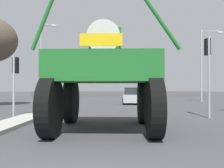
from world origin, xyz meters
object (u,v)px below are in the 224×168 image
(traffic_signal_near_left, at_px, (15,72))
(streetlight_far_right, at_px, (203,61))
(sedan_ahead, at_px, (133,96))
(oversize_sprayer, at_px, (105,75))
(traffic_signal_near_right, at_px, (208,59))
(streetlight_far_left, at_px, (42,58))

(traffic_signal_near_left, distance_m, streetlight_far_right, 19.62)
(sedan_ahead, relative_size, traffic_signal_near_left, 1.30)
(sedan_ahead, distance_m, traffic_signal_near_left, 12.53)
(sedan_ahead, bearing_deg, oversize_sprayer, 176.35)
(traffic_signal_near_right, bearing_deg, streetlight_far_right, 72.12)
(streetlight_far_left, xyz_separation_m, streetlight_far_right, (17.66, -1.42, -0.58))
(sedan_ahead, bearing_deg, traffic_signal_near_right, -159.20)
(traffic_signal_near_left, bearing_deg, streetlight_far_right, 43.14)
(sedan_ahead, height_order, streetlight_far_right, streetlight_far_right)
(oversize_sprayer, xyz_separation_m, streetlight_far_left, (-8.33, 18.27, 2.86))
(oversize_sprayer, xyz_separation_m, streetlight_far_right, (9.33, 16.85, 2.28))
(traffic_signal_near_right, height_order, streetlight_far_right, streetlight_far_right)
(oversize_sprayer, height_order, streetlight_far_left, streetlight_far_left)
(oversize_sprayer, distance_m, streetlight_far_left, 20.28)
(oversize_sprayer, relative_size, streetlight_far_left, 0.59)
(streetlight_far_left, bearing_deg, traffic_signal_near_left, -77.00)
(sedan_ahead, distance_m, traffic_signal_near_right, 11.19)
(traffic_signal_near_left, height_order, streetlight_far_left, streetlight_far_left)
(sedan_ahead, relative_size, streetlight_far_left, 0.48)
(oversize_sprayer, relative_size, traffic_signal_near_left, 1.60)
(traffic_signal_near_right, xyz_separation_m, streetlight_far_right, (4.31, 13.37, 1.27))
(sedan_ahead, bearing_deg, streetlight_far_right, -65.20)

